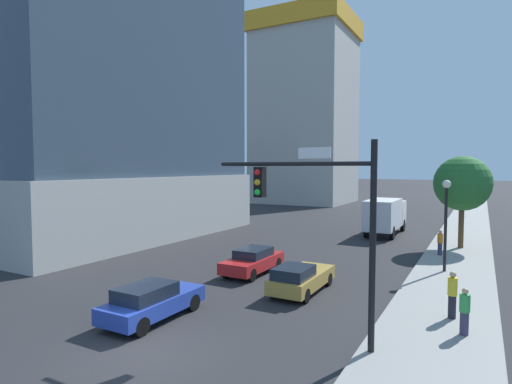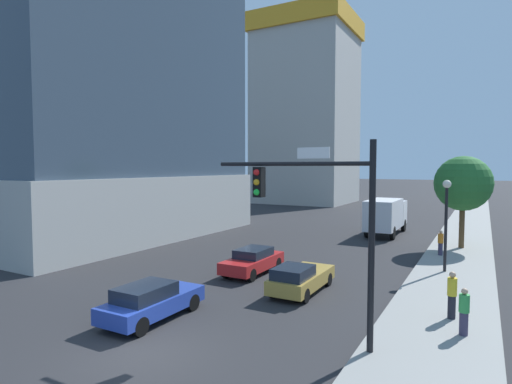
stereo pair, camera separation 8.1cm
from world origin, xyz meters
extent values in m
plane|color=#28282B|center=(0.00, 0.00, 0.00)|extent=(400.00, 400.00, 0.00)
cube|color=gray|center=(7.89, 20.00, 0.07)|extent=(4.02, 120.00, 0.15)
cube|color=#B2AFA8|center=(-20.25, 15.59, 2.54)|extent=(17.21, 23.27, 5.08)
cube|color=#B2AFA8|center=(-17.02, 55.36, 15.15)|extent=(14.41, 13.89, 30.31)
cube|color=gold|center=(-17.02, 55.36, 28.81)|extent=(15.28, 14.73, 3.00)
cube|color=gold|center=(-12.69, 51.19, 20.09)|extent=(0.90, 0.90, 40.17)
cylinder|color=black|center=(6.29, 3.29, 3.41)|extent=(0.20, 0.20, 6.51)
cylinder|color=black|center=(3.56, 3.29, 5.94)|extent=(5.44, 0.14, 0.14)
cube|color=black|center=(2.40, 3.29, 5.32)|extent=(0.32, 0.36, 1.05)
sphere|color=red|center=(2.40, 3.10, 5.66)|extent=(0.22, 0.22, 0.22)
sphere|color=orange|center=(2.40, 3.10, 5.32)|extent=(0.22, 0.22, 0.22)
sphere|color=green|center=(2.40, 3.10, 4.98)|extent=(0.22, 0.22, 0.22)
cube|color=white|center=(4.38, 3.29, 6.29)|extent=(1.10, 0.04, 0.36)
cylinder|color=black|center=(7.47, 15.19, 2.45)|extent=(0.16, 0.16, 4.59)
sphere|color=silver|center=(7.47, 15.19, 4.92)|extent=(0.44, 0.44, 0.44)
cylinder|color=brown|center=(7.92, 23.03, 1.71)|extent=(0.36, 0.36, 3.11)
sphere|color=#286B2D|center=(7.92, 23.03, 4.70)|extent=(3.84, 3.84, 3.84)
cube|color=red|center=(-1.80, 10.26, 0.60)|extent=(1.77, 4.36, 0.62)
cube|color=#19212D|center=(-1.80, 10.36, 1.14)|extent=(1.48, 2.12, 0.46)
cylinder|color=black|center=(-2.58, 11.74, 0.34)|extent=(0.22, 0.67, 0.67)
cylinder|color=black|center=(-1.02, 11.74, 0.34)|extent=(0.22, 0.67, 0.67)
cylinder|color=black|center=(-2.58, 8.77, 0.34)|extent=(0.22, 0.67, 0.67)
cylinder|color=black|center=(-1.02, 8.77, 0.34)|extent=(0.22, 0.67, 0.67)
cube|color=#233D9E|center=(-1.80, 2.45, 0.59)|extent=(1.76, 4.29, 0.61)
cube|color=#19212D|center=(-1.80, 2.03, 1.15)|extent=(1.48, 2.18, 0.52)
cylinder|color=black|center=(-2.58, 3.91, 0.34)|extent=(0.22, 0.68, 0.68)
cylinder|color=black|center=(-1.02, 3.91, 0.34)|extent=(0.22, 0.68, 0.68)
cylinder|color=black|center=(-2.58, 0.99, 0.34)|extent=(0.22, 0.68, 0.68)
cylinder|color=black|center=(-1.02, 0.99, 0.34)|extent=(0.22, 0.68, 0.68)
cube|color=#AD8938|center=(1.87, 8.47, 0.58)|extent=(1.73, 4.39, 0.63)
cube|color=#19212D|center=(1.87, 7.44, 1.14)|extent=(1.45, 1.92, 0.50)
cylinder|color=black|center=(1.11, 9.96, 0.32)|extent=(0.22, 0.64, 0.64)
cylinder|color=black|center=(2.63, 9.96, 0.32)|extent=(0.22, 0.64, 0.64)
cylinder|color=black|center=(1.11, 6.98, 0.32)|extent=(0.22, 0.64, 0.64)
cylinder|color=black|center=(2.63, 6.98, 0.32)|extent=(0.22, 0.64, 0.64)
cube|color=silver|center=(1.87, 29.96, 1.71)|extent=(2.30, 2.07, 2.12)
cube|color=silver|center=(1.87, 26.20, 1.87)|extent=(2.30, 5.16, 2.46)
cylinder|color=black|center=(0.86, 29.96, 0.54)|extent=(0.30, 1.09, 1.09)
cylinder|color=black|center=(2.89, 29.96, 0.54)|extent=(0.30, 1.09, 1.09)
cylinder|color=black|center=(0.86, 24.91, 0.54)|extent=(0.30, 1.09, 1.09)
cylinder|color=black|center=(2.89, 24.91, 0.54)|extent=(0.30, 1.09, 1.09)
cylinder|color=black|center=(8.29, 7.59, 0.59)|extent=(0.28, 0.28, 0.87)
cylinder|color=gold|center=(8.29, 7.59, 1.36)|extent=(0.34, 0.34, 0.67)
sphere|color=tan|center=(8.29, 7.59, 1.82)|extent=(0.24, 0.24, 0.24)
cylinder|color=#38334C|center=(8.75, 6.09, 0.54)|extent=(0.28, 0.28, 0.79)
cylinder|color=green|center=(8.75, 6.09, 1.24)|extent=(0.34, 0.34, 0.61)
sphere|color=tan|center=(8.75, 6.09, 1.65)|extent=(0.21, 0.21, 0.21)
cylinder|color=#38334C|center=(6.86, 19.64, 0.54)|extent=(0.28, 0.28, 0.79)
cylinder|color=orange|center=(6.86, 19.64, 1.24)|extent=(0.34, 0.34, 0.61)
sphere|color=tan|center=(6.86, 19.64, 1.65)|extent=(0.21, 0.21, 0.21)
camera|label=1|loc=(9.16, -9.32, 5.83)|focal=29.02mm
camera|label=2|loc=(9.23, -9.28, 5.83)|focal=29.02mm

